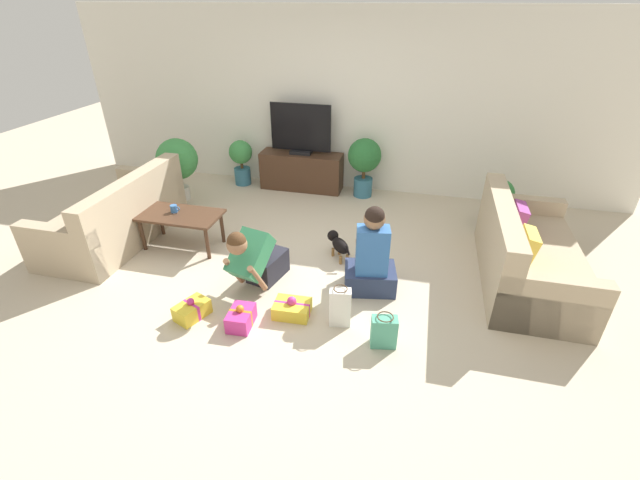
% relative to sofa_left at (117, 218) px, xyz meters
% --- Properties ---
extents(ground_plane, '(16.00, 16.00, 0.00)m').
position_rel_sofa_left_xyz_m(ground_plane, '(2.38, -0.26, -0.29)').
color(ground_plane, beige).
extents(wall_back, '(8.40, 0.06, 2.60)m').
position_rel_sofa_left_xyz_m(wall_back, '(2.38, 2.37, 1.01)').
color(wall_back, white).
rests_on(wall_back, ground_plane).
extents(sofa_left, '(0.92, 1.88, 0.84)m').
position_rel_sofa_left_xyz_m(sofa_left, '(0.00, 0.00, 0.00)').
color(sofa_left, tan).
rests_on(sofa_left, ground_plane).
extents(sofa_right, '(0.92, 1.88, 0.84)m').
position_rel_sofa_left_xyz_m(sofa_right, '(4.77, 0.26, 0.00)').
color(sofa_right, tan).
rests_on(sofa_right, ground_plane).
extents(coffee_table, '(0.97, 0.52, 0.43)m').
position_rel_sofa_left_xyz_m(coffee_table, '(0.87, 0.03, 0.09)').
color(coffee_table, '#472D1E').
rests_on(coffee_table, ground_plane).
extents(tv_console, '(1.27, 0.39, 0.57)m').
position_rel_sofa_left_xyz_m(tv_console, '(1.78, 2.11, -0.01)').
color(tv_console, '#472D1E').
rests_on(tv_console, ground_plane).
extents(tv, '(0.92, 0.20, 0.75)m').
position_rel_sofa_left_xyz_m(tv, '(1.78, 2.11, 0.62)').
color(tv, black).
rests_on(tv, tv_console).
extents(potted_plant_corner_right, '(0.37, 0.37, 0.63)m').
position_rel_sofa_left_xyz_m(potted_plant_corner_right, '(4.62, 1.55, 0.04)').
color(potted_plant_corner_right, '#4C4C51').
rests_on(potted_plant_corner_right, ground_plane).
extents(potted_plant_back_right, '(0.49, 0.49, 0.89)m').
position_rel_sofa_left_xyz_m(potted_plant_back_right, '(2.76, 2.06, 0.27)').
color(potted_plant_back_right, '#336B84').
rests_on(potted_plant_back_right, ground_plane).
extents(potted_plant_corner_left, '(0.59, 0.59, 0.92)m').
position_rel_sofa_left_xyz_m(potted_plant_corner_left, '(0.14, 1.29, 0.31)').
color(potted_plant_corner_left, beige).
rests_on(potted_plant_corner_left, ground_plane).
extents(potted_plant_back_left, '(0.37, 0.37, 0.72)m').
position_rel_sofa_left_xyz_m(potted_plant_back_left, '(0.79, 2.06, 0.13)').
color(potted_plant_back_left, '#336B84').
rests_on(potted_plant_back_left, ground_plane).
extents(person_kneeling, '(0.48, 0.80, 0.77)m').
position_rel_sofa_left_xyz_m(person_kneeling, '(2.05, -0.54, 0.05)').
color(person_kneeling, '#23232D').
rests_on(person_kneeling, ground_plane).
extents(person_sitting, '(0.59, 0.54, 0.97)m').
position_rel_sofa_left_xyz_m(person_sitting, '(3.21, -0.32, 0.07)').
color(person_sitting, '#283351').
rests_on(person_sitting, ground_plane).
extents(dog, '(0.33, 0.39, 0.29)m').
position_rel_sofa_left_xyz_m(dog, '(2.76, 0.22, -0.11)').
color(dog, black).
rests_on(dog, ground_plane).
extents(gift_box_a, '(0.31, 0.37, 0.22)m').
position_rel_sofa_left_xyz_m(gift_box_a, '(1.62, -1.17, -0.21)').
color(gift_box_a, yellow).
rests_on(gift_box_a, ground_plane).
extents(gift_box_b, '(0.23, 0.32, 0.23)m').
position_rel_sofa_left_xyz_m(gift_box_b, '(2.12, -1.16, -0.21)').
color(gift_box_b, '#CC3389').
rests_on(gift_box_b, ground_plane).
extents(gift_box_c, '(0.36, 0.28, 0.21)m').
position_rel_sofa_left_xyz_m(gift_box_c, '(2.54, -0.91, -0.22)').
color(gift_box_c, yellow).
rests_on(gift_box_c, ground_plane).
extents(gift_bag_a, '(0.24, 0.17, 0.32)m').
position_rel_sofa_left_xyz_m(gift_bag_a, '(3.44, -1.11, -0.14)').
color(gift_bag_a, '#4CA384').
rests_on(gift_bag_a, ground_plane).
extents(gift_bag_b, '(0.22, 0.15, 0.41)m').
position_rel_sofa_left_xyz_m(gift_bag_b, '(3.01, -0.93, -0.10)').
color(gift_bag_b, white).
rests_on(gift_bag_b, ground_plane).
extents(mug, '(0.12, 0.08, 0.09)m').
position_rel_sofa_left_xyz_m(mug, '(0.79, 0.06, 0.19)').
color(mug, '#386BAD').
rests_on(mug, coffee_table).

